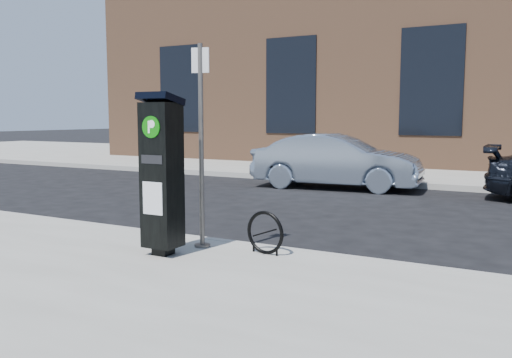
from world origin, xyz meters
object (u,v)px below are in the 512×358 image
Objects in this scene: parking_kiosk at (162,173)px; bike_rack at (265,233)px; car_silver at (336,161)px; sign_pole at (201,148)px.

parking_kiosk is 1.48m from bike_rack.
parking_kiosk is at bearing 179.18° from car_silver.
bike_rack is (0.90, 0.06, -1.04)m from sign_pole.
bike_rack is 0.13× the size of car_silver.
parking_kiosk reaches higher than car_silver.
parking_kiosk is at bearing -141.80° from bike_rack.
sign_pole is 1.38m from bike_rack.
sign_pole reaches higher than car_silver.
sign_pole reaches higher than bike_rack.
parking_kiosk is 0.76× the size of sign_pole.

